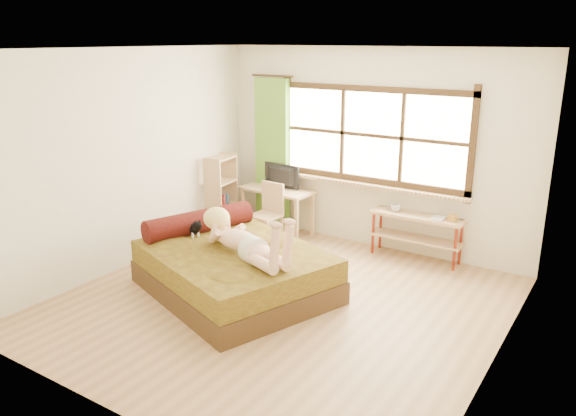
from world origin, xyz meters
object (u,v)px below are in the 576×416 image
Objects in this scene: chair at (269,209)px; bed at (233,268)px; woman at (242,228)px; bookshelf at (222,194)px; pipe_shelf at (417,227)px; kitten at (192,226)px; desk at (277,195)px.

bed is at bearing -65.21° from chair.
chair is at bearing 135.19° from woman.
bed is 2.16× the size of bookshelf.
chair is at bearing -166.54° from pipe_shelf.
bookshelf is (-0.76, 1.48, -0.05)m from kitten.
woman is 1.86m from chair.
bookshelf is at bearing -170.23° from pipe_shelf.
woman is at bearing 0.90° from bed.
kitten is at bearing -88.84° from chair.
kitten is (-0.67, 0.08, 0.36)m from bed.
bed is at bearing -66.07° from desk.
woman is at bearing -60.12° from chair.
chair reaches higher than kitten.
bed is at bearing -55.09° from bookshelf.
bookshelf reaches higher than chair.
bookshelf is at bearing 152.12° from bed.
kitten is 1.67m from bookshelf.
kitten is at bearing -84.97° from desk.
chair is 0.85m from bookshelf.
woman is at bearing -61.81° from desk.
kitten is 0.36× the size of chair.
kitten is at bearing -170.15° from woman.
bookshelf is (-2.86, -0.51, 0.14)m from pipe_shelf.
kitten is 1.51m from chair.
bed is 2.93× the size of chair.
bed is 2.22× the size of desk.
bookshelf reaches higher than bed.
bed is 0.77m from kitten.
pipe_shelf is (1.42, 2.07, 0.16)m from bed.
bookshelf is (-1.43, 1.56, 0.31)m from bed.
woman is 4.67× the size of kitten.
desk is at bearing 129.24° from bed.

